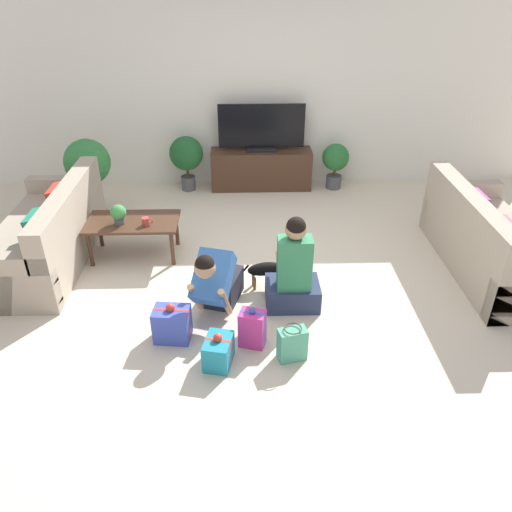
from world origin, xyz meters
TOP-DOWN VIEW (x-y plane):
  - ground_plane at (0.00, 0.00)m, footprint 16.00×16.00m
  - wall_back at (0.00, 2.63)m, footprint 8.40×0.06m
  - sofa_left at (-2.41, 0.31)m, footprint 0.88×2.04m
  - sofa_right at (2.41, 0.01)m, footprint 0.88×2.04m
  - coffee_table at (-1.47, 0.42)m, footprint 1.02×0.57m
  - tv_console at (0.04, 2.36)m, footprint 1.45×0.40m
  - tv at (0.04, 2.36)m, footprint 1.22×0.20m
  - potted_plant_corner_left at (-2.26, 1.68)m, footprint 0.60×0.60m
  - potted_plant_back_right at (1.12, 2.31)m, footprint 0.39×0.39m
  - potted_plant_back_left at (-1.03, 2.31)m, footprint 0.48×0.48m
  - person_kneeling at (-0.50, -0.66)m, footprint 0.52×0.81m
  - person_sitting at (0.23, -0.61)m, footprint 0.52×0.47m
  - dog at (0.03, -0.26)m, footprint 0.54×0.19m
  - gift_box_a at (-0.46, -1.41)m, footprint 0.27×0.33m
  - gift_box_b at (-0.88, -1.08)m, footprint 0.34×0.26m
  - gift_box_c at (-0.17, -1.18)m, footprint 0.26×0.22m
  - gift_bag_a at (0.16, -1.37)m, footprint 0.26×0.19m
  - mug at (-1.30, 0.31)m, footprint 0.12×0.08m
  - tabletop_plant at (-1.60, 0.35)m, footprint 0.17×0.17m

SIDE VIEW (x-z plane):
  - ground_plane at x=0.00m, z-range 0.00..0.00m
  - gift_box_a at x=-0.46m, z-range -0.03..0.29m
  - gift_bag_a at x=0.16m, z-range -0.01..0.32m
  - gift_box_b at x=-0.88m, z-range -0.03..0.35m
  - gift_box_c at x=-0.17m, z-range -0.03..0.37m
  - dog at x=0.03m, z-range 0.06..0.36m
  - tv_console at x=0.04m, z-range 0.00..0.57m
  - sofa_left at x=-2.41m, z-range -0.13..0.74m
  - sofa_right at x=2.41m, z-range -0.13..0.74m
  - person_kneeling at x=-0.50m, z-range -0.05..0.72m
  - person_sitting at x=0.23m, z-range -0.13..0.85m
  - coffee_table at x=-1.47m, z-range 0.17..0.61m
  - potted_plant_back_right at x=1.12m, z-range 0.09..0.76m
  - mug at x=-1.30m, z-range 0.44..0.53m
  - potted_plant_back_left at x=-1.03m, z-range 0.12..0.92m
  - tabletop_plant at x=-1.60m, z-range 0.45..0.67m
  - potted_plant_corner_left at x=-2.26m, z-range 0.15..1.12m
  - tv at x=0.04m, z-range 0.53..1.20m
  - wall_back at x=0.00m, z-range 0.00..2.60m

